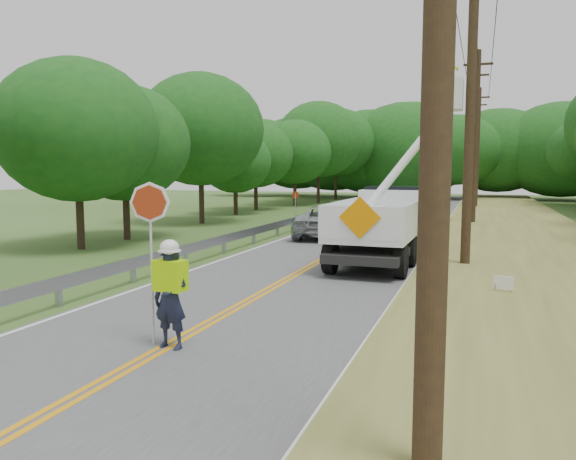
% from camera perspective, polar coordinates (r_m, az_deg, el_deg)
% --- Properties ---
extents(ground, '(140.00, 140.00, 0.00)m').
position_cam_1_polar(ground, '(11.31, -10.34, -10.73)').
color(ground, '#3A521E').
rests_on(ground, ground).
extents(road, '(7.20, 96.00, 0.03)m').
position_cam_1_polar(road, '(24.22, 6.31, -1.56)').
color(road, '#4E4E50').
rests_on(road, ground).
extents(guardrail, '(0.18, 48.00, 0.77)m').
position_cam_1_polar(guardrail, '(26.19, -1.81, 0.26)').
color(guardrail, '#919399').
rests_on(guardrail, ground).
extents(utility_poles, '(1.60, 43.30, 10.00)m').
position_cam_1_polar(utility_poles, '(26.47, 18.76, 10.22)').
color(utility_poles, black).
rests_on(utility_poles, ground).
extents(tall_grass_verge, '(7.00, 96.00, 0.30)m').
position_cam_1_polar(tall_grass_verge, '(23.64, 23.32, -1.89)').
color(tall_grass_verge, brown).
rests_on(tall_grass_verge, ground).
extents(treeline_left, '(9.48, 58.12, 10.17)m').
position_cam_1_polar(treeline_left, '(42.97, -2.47, 9.19)').
color(treeline_left, '#332319').
rests_on(treeline_left, ground).
extents(treeline_horizon, '(55.54, 13.63, 11.33)m').
position_cam_1_polar(treeline_horizon, '(65.85, 15.90, 7.94)').
color(treeline_horizon, '#174C19').
rests_on(treeline_horizon, ground).
extents(flagger, '(1.16, 0.50, 3.05)m').
position_cam_1_polar(flagger, '(10.30, -12.17, -6.12)').
color(flagger, '#191E33').
rests_on(flagger, road).
extents(bucket_truck, '(3.96, 7.59, 7.29)m').
position_cam_1_polar(bucket_truck, '(20.64, 10.60, 1.55)').
color(bucket_truck, black).
rests_on(bucket_truck, road).
extents(suv_silver, '(3.18, 5.84, 1.55)m').
position_cam_1_polar(suv_silver, '(26.97, 4.06, 0.94)').
color(suv_silver, '#A9ADB1').
rests_on(suv_silver, road).
extents(suv_darkgrey, '(4.44, 6.54, 1.76)m').
position_cam_1_polar(suv_darkgrey, '(34.92, 8.28, 2.26)').
color(suv_darkgrey, '#35393E').
rests_on(suv_darkgrey, road).
extents(stop_sign_permanent, '(0.45, 0.06, 2.10)m').
position_cam_1_polar(stop_sign_permanent, '(31.02, 0.77, 2.68)').
color(stop_sign_permanent, '#919399').
rests_on(stop_sign_permanent, ground).
extents(yard_sign, '(0.47, 0.14, 0.69)m').
position_cam_1_polar(yard_sign, '(14.59, 21.49, -5.22)').
color(yard_sign, white).
rests_on(yard_sign, ground).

